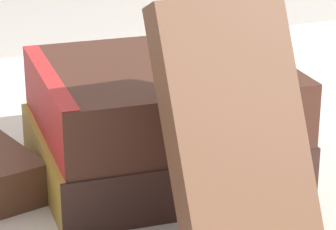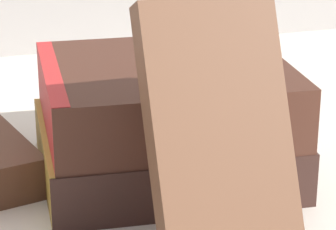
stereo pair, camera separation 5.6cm
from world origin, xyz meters
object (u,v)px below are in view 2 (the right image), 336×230
(book_flat_bottom, at_px, (157,149))
(book_leaning_front, at_px, (220,149))
(book_flat_top, at_px, (158,95))
(pocket_watch, at_px, (207,67))

(book_flat_bottom, height_order, book_leaning_front, book_leaning_front)
(book_flat_top, distance_m, pocket_watch, 0.05)
(book_leaning_front, height_order, pocket_watch, book_leaning_front)
(pocket_watch, bearing_deg, book_flat_bottom, 140.02)
(book_flat_top, height_order, book_leaning_front, book_leaning_front)
(book_flat_bottom, xyz_separation_m, pocket_watch, (0.03, -0.02, 0.07))
(book_flat_bottom, relative_size, book_leaning_front, 1.23)
(book_flat_bottom, relative_size, book_flat_top, 1.03)
(book_flat_bottom, relative_size, pocket_watch, 3.48)
(book_flat_bottom, height_order, book_flat_top, book_flat_top)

